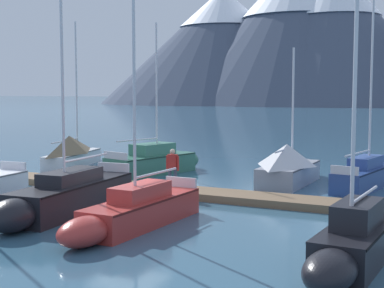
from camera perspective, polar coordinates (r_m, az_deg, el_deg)
The scene contains 13 objects.
ground_plane at distance 21.09m, azimuth -6.26°, elevation -6.83°, with size 700.00×700.00×0.00m, color #335B75.
mountain_west_summit at distance 201.87m, azimuth 3.07°, elevation 9.80°, with size 83.83×83.83×39.33m.
mountain_central_massif at distance 195.31m, azimuth 10.64°, elevation 11.40°, with size 85.92×85.92×48.62m.
mountain_shoulder_ridge at distance 186.78m, azimuth 13.99°, elevation 10.63°, with size 70.63×70.63×42.95m.
dock at distance 24.58m, azimuth -1.78°, elevation -4.71°, with size 21.50×3.49×0.30m.
sailboat_nearest_berth at distance 34.31m, azimuth -11.67°, elevation -0.72°, with size 2.40×6.65×8.42m.
sailboat_mid_dock_port at distance 30.94m, azimuth -3.57°, elevation -1.69°, with size 3.52×6.22×7.97m.
sailboat_mid_dock_starboard at distance 21.05m, azimuth -12.54°, elevation -5.10°, with size 1.68×7.37×8.82m.
sailboat_far_berth at distance 18.64m, azimuth -5.89°, elevation -6.64°, with size 1.97×6.77×8.02m.
sailboat_outer_slip at distance 27.84m, azimuth 9.69°, elevation -2.05°, with size 2.28×6.13×6.44m.
sailboat_end_of_dock at distance 27.62m, azimuth 17.02°, elevation -2.84°, with size 2.61×6.44×9.25m.
sailboat_last_slip at distance 15.15m, azimuth 15.58°, elevation -9.44°, with size 1.95×5.86×6.70m.
person_on_dock at distance 24.18m, azimuth -1.93°, elevation -2.20°, with size 0.59×0.23×1.69m.
Camera 1 is at (9.91, -18.08, 4.43)m, focal length 53.95 mm.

